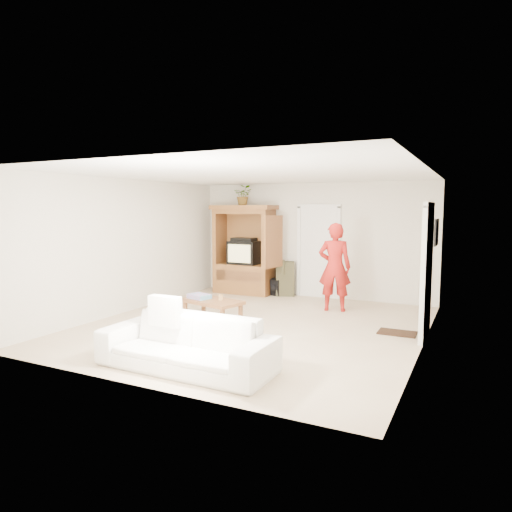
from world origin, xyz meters
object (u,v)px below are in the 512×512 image
at_px(coffee_table, 212,303).
at_px(sofa, 186,343).
at_px(armoire, 245,255).
at_px(man, 335,267).

bearing_deg(coffee_table, sofa, -52.18).
distance_m(armoire, sofa, 5.27).
height_order(man, coffee_table, man).
bearing_deg(sofa, man, 80.63).
height_order(armoire, coffee_table, armoire).
xyz_separation_m(armoire, man, (2.47, -0.89, -0.03)).
distance_m(man, coffee_table, 2.56).
height_order(armoire, sofa, armoire).
relative_size(man, coffee_table, 1.46).
distance_m(armoire, man, 2.62).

